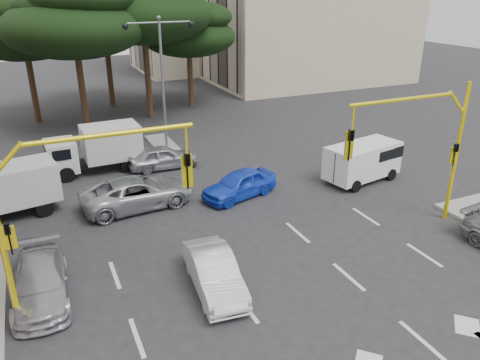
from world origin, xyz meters
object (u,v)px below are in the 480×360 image
object	(u,v)px
signal_mast_right	(427,139)
car_silver_wagon	(40,282)
car_blue_compact	(239,184)
box_truck_b	(95,150)
signal_mast_left	(64,199)
car_silver_cross_a	(137,192)
box_truck_a	(3,193)
car_white_hatch	(214,272)
car_silver_cross_b	(163,157)
street_lamp_center	(161,61)
van_white	(362,162)

from	to	relation	value
signal_mast_right	car_silver_wagon	world-z (taller)	signal_mast_right
car_blue_compact	box_truck_b	size ratio (longest dim) A/B	0.77
signal_mast_right	signal_mast_left	xyz separation A→B (m)	(-13.61, 0.00, 0.00)
car_silver_cross_a	box_truck_b	size ratio (longest dim) A/B	1.02
car_silver_wagon	signal_mast_left	bearing A→B (deg)	-44.08
signal_mast_right	car_silver_wagon	bearing A→B (deg)	175.49
car_blue_compact	car_silver_wagon	bearing A→B (deg)	-79.67
car_silver_cross_a	box_truck_a	bearing A→B (deg)	71.84
car_white_hatch	car_silver_cross_b	size ratio (longest dim) A/B	1.01
car_silver_wagon	car_white_hatch	bearing A→B (deg)	-16.17
signal_mast_left	box_truck_a	world-z (taller)	signal_mast_left
signal_mast_left	street_lamp_center	size ratio (longest dim) A/B	0.77
street_lamp_center	car_white_hatch	size ratio (longest dim) A/B	1.99
car_silver_cross_b	car_white_hatch	bearing A→B (deg)	174.79
signal_mast_left	car_silver_cross_a	world-z (taller)	signal_mast_left
signal_mast_left	street_lamp_center	world-z (taller)	street_lamp_center
box_truck_b	street_lamp_center	bearing A→B (deg)	-69.13
car_silver_wagon	car_blue_compact	bearing A→B (deg)	29.66
van_white	car_silver_cross_a	bearing A→B (deg)	-108.97
box_truck_a	signal_mast_left	bearing A→B (deg)	-174.85
car_blue_compact	box_truck_a	xyz separation A→B (m)	(-10.26, 2.24, 0.50)
signal_mast_left	box_truck_b	size ratio (longest dim) A/B	1.20
box_truck_b	car_silver_cross_a	bearing A→B (deg)	-171.28
box_truck_a	box_truck_b	world-z (taller)	box_truck_b
signal_mast_right	car_silver_wagon	size ratio (longest dim) A/B	1.42
van_white	box_truck_b	xyz separation A→B (m)	(-12.40, 7.09, 0.22)
car_blue_compact	car_silver_cross_a	distance (m)	4.80
car_white_hatch	car_blue_compact	bearing A→B (deg)	64.88
street_lamp_center	box_truck_a	world-z (taller)	street_lamp_center
car_blue_compact	car_silver_cross_a	xyz separation A→B (m)	(-4.71, 0.92, 0.05)
van_white	box_truck_b	size ratio (longest dim) A/B	0.81
signal_mast_right	signal_mast_left	size ratio (longest dim) A/B	1.00
signal_mast_right	car_blue_compact	xyz separation A→B (m)	(-5.55, 5.77, -3.23)
car_silver_wagon	box_truck_b	world-z (taller)	box_truck_b
van_white	signal_mast_right	bearing A→B (deg)	-22.85
car_silver_wagon	van_white	world-z (taller)	van_white
signal_mast_right	car_silver_cross_b	bearing A→B (deg)	125.53
car_silver_wagon	box_truck_b	xyz separation A→B (m)	(3.39, 10.93, 0.62)
car_silver_cross_b	box_truck_b	xyz separation A→B (m)	(-3.44, 1.08, 0.58)
signal_mast_left	car_silver_cross_b	bearing A→B (deg)	62.43
car_blue_compact	van_white	world-z (taller)	van_white
car_blue_compact	box_truck_b	xyz separation A→B (m)	(-5.76, 6.32, 0.58)
car_white_hatch	box_truck_a	xyz separation A→B (m)	(-6.44, 8.69, 0.52)
box_truck_b	van_white	bearing A→B (deg)	-121.96
car_silver_wagon	box_truck_a	bearing A→B (deg)	102.13
car_blue_compact	van_white	distance (m)	6.69
car_white_hatch	box_truck_a	world-z (taller)	box_truck_a
car_white_hatch	van_white	distance (m)	11.91
signal_mast_left	street_lamp_center	bearing A→B (deg)	64.09
signal_mast_right	box_truck_b	xyz separation A→B (m)	(-11.30, 12.09, -2.65)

